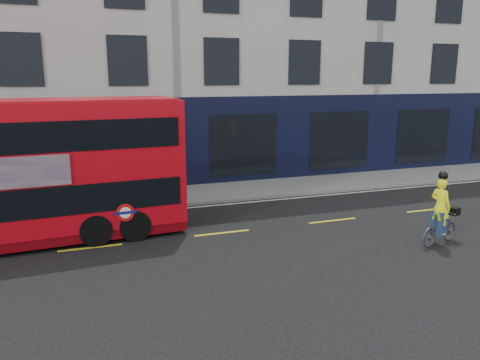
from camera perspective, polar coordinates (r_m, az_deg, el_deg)
name	(u,v)px	position (r m, az deg, el deg)	size (l,w,h in m)	color
ground	(237,249)	(13.64, -0.37, -8.43)	(120.00, 120.00, 0.00)	black
pavement	(187,195)	(19.61, -6.47, -1.77)	(60.00, 3.00, 0.12)	slate
kerb	(196,203)	(18.19, -5.43, -2.87)	(60.00, 0.12, 0.13)	slate
building_terrace	(155,24)	(25.47, -10.27, 18.24)	(50.00, 10.07, 15.00)	beige
road_edge_line	(198,207)	(17.93, -5.20, -3.30)	(58.00, 0.10, 0.01)	silver
lane_dashes	(222,233)	(14.98, -2.22, -6.47)	(58.00, 0.12, 0.01)	gold
bus	(0,173)	(15.02, -27.26, 0.74)	(10.64, 3.08, 4.23)	#BB0712
cyclist	(440,220)	(14.97, 23.24, -4.51)	(1.70, 0.89, 2.23)	#484A4E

